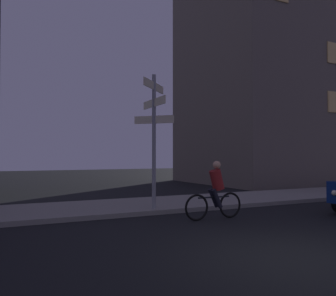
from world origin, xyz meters
TOP-DOWN VIEW (x-y plane):
  - ground_plane at (0.00, 0.00)m, footprint 80.00×80.00m
  - sidewalk_kerb at (0.00, 6.66)m, footprint 40.00×3.28m
  - signpost at (-0.28, 5.41)m, footprint 1.18×1.60m
  - cyclist at (0.82, 3.69)m, footprint 1.82×0.32m
  - building_right_block at (12.72, 13.77)m, footprint 11.62×8.82m

SIDE VIEW (x-z plane):
  - ground_plane at x=0.00m, z-range 0.00..0.00m
  - sidewalk_kerb at x=0.00m, z-range 0.00..0.14m
  - cyclist at x=0.82m, z-range -0.06..1.55m
  - signpost at x=-0.28m, z-range 0.58..4.69m
  - building_right_block at x=12.72m, z-range 0.00..17.11m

